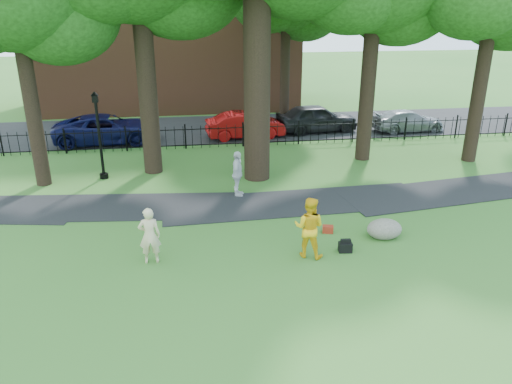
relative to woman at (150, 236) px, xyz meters
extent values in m
plane|color=#2E6322|center=(4.20, -0.05, -0.87)|extent=(120.00, 120.00, 0.00)
cube|color=black|center=(5.20, 3.85, -0.87)|extent=(36.07, 3.85, 0.03)
cube|color=black|center=(4.20, 15.95, -0.87)|extent=(80.00, 7.00, 0.02)
cube|color=black|center=(4.20, 11.95, 0.15)|extent=(44.00, 0.04, 0.04)
cube|color=black|center=(4.20, 11.95, -0.69)|extent=(44.00, 0.04, 0.04)
cube|color=brown|center=(0.20, 23.95, 5.13)|extent=(18.00, 8.00, 12.00)
cylinder|color=black|center=(4.20, 6.95, 4.38)|extent=(1.10, 1.10, 10.50)
cylinder|color=black|center=(-4.80, 7.45, 2.98)|extent=(0.60, 0.60, 7.70)
ellipsoid|color=#18350E|center=(-3.45, 8.20, 5.95)|extent=(4.80, 4.80, 4.08)
cylinder|color=black|center=(-0.30, 8.45, 3.68)|extent=(0.80, 0.80, 9.10)
cylinder|color=black|center=(9.70, 8.95, 3.33)|extent=(0.70, 0.70, 8.40)
cylinder|color=black|center=(14.70, 7.95, 3.15)|extent=(0.64, 0.64, 8.05)
ellipsoid|color=#18350E|center=(16.09, 8.73, 6.26)|extent=(4.96, 4.96, 4.22)
imported|color=beige|center=(0.00, 0.00, 0.00)|extent=(0.65, 0.44, 1.74)
imported|color=#ECAF13|center=(4.70, -0.29, 0.08)|extent=(1.14, 1.05, 1.90)
imported|color=silver|center=(3.13, 4.93, 0.04)|extent=(0.69, 1.14, 1.83)
ellipsoid|color=slate|center=(7.47, 0.60, -0.53)|extent=(1.40, 1.25, 0.67)
cylinder|color=black|center=(-2.41, 7.86, 0.79)|extent=(0.12, 0.12, 3.32)
cylinder|color=black|center=(-2.41, 7.86, -0.77)|extent=(0.37, 0.37, 0.21)
cube|color=black|center=(-2.41, 7.86, 2.61)|extent=(0.23, 0.23, 0.31)
cone|color=black|center=(-2.41, 7.86, 2.81)|extent=(0.33, 0.33, 0.17)
cube|color=black|center=(5.89, -0.21, -0.72)|extent=(0.43, 0.29, 0.31)
cube|color=maroon|center=(5.74, 1.18, -0.75)|extent=(0.40, 0.31, 0.25)
imported|color=#9A0B0C|center=(4.54, 13.68, -0.15)|extent=(4.48, 1.92, 1.44)
imported|color=#0B0E3A|center=(-2.99, 13.70, -0.11)|extent=(5.64, 2.83, 1.53)
imported|color=black|center=(8.82, 14.46, -0.06)|extent=(4.93, 2.43, 1.62)
imported|color=gray|center=(14.18, 13.78, -0.26)|extent=(4.30, 1.88, 1.23)
camera|label=1|loc=(1.18, -13.38, 6.45)|focal=35.00mm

